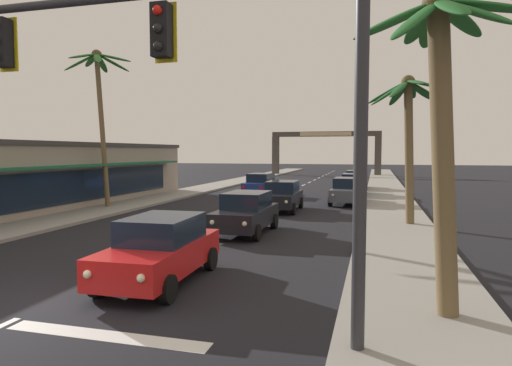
% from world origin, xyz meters
% --- Properties ---
extents(ground_plane, '(220.00, 220.00, 0.00)m').
position_xyz_m(ground_plane, '(0.00, 0.00, 0.00)').
color(ground_plane, black).
extents(sidewalk_right, '(3.20, 110.00, 0.14)m').
position_xyz_m(sidewalk_right, '(7.80, 20.00, 0.07)').
color(sidewalk_right, gray).
rests_on(sidewalk_right, ground).
extents(sidewalk_left, '(3.20, 110.00, 0.14)m').
position_xyz_m(sidewalk_left, '(-7.80, 20.00, 0.07)').
color(sidewalk_left, gray).
rests_on(sidewalk_left, ground).
extents(lane_markings, '(4.28, 89.57, 0.01)m').
position_xyz_m(lane_markings, '(0.44, 20.51, 0.00)').
color(lane_markings, silver).
rests_on(lane_markings, ground).
extents(traffic_signal_mast, '(10.37, 0.41, 6.70)m').
position_xyz_m(traffic_signal_mast, '(3.31, -0.25, 4.85)').
color(traffic_signal_mast, '#2D2D33').
rests_on(traffic_signal_mast, ground).
extents(sedan_lead_at_stop_bar, '(2.05, 4.49, 1.68)m').
position_xyz_m(sedan_lead_at_stop_bar, '(1.60, 2.71, 0.85)').
color(sedan_lead_at_stop_bar, red).
rests_on(sedan_lead_at_stop_bar, ground).
extents(sedan_third_in_queue, '(1.98, 4.47, 1.68)m').
position_xyz_m(sedan_third_in_queue, '(1.80, 9.80, 0.85)').
color(sedan_third_in_queue, black).
rests_on(sedan_third_in_queue, ground).
extents(sedan_fifth_in_queue, '(2.02, 4.48, 1.68)m').
position_xyz_m(sedan_fifth_in_queue, '(1.83, 16.90, 0.85)').
color(sedan_fifth_in_queue, black).
rests_on(sedan_fifth_in_queue, ground).
extents(sedan_oncoming_far, '(2.12, 4.51, 1.68)m').
position_xyz_m(sedan_oncoming_far, '(-1.52, 25.17, 0.85)').
color(sedan_oncoming_far, navy).
rests_on(sedan_oncoming_far, ground).
extents(sedan_parked_nearest_kerb, '(2.08, 4.50, 1.68)m').
position_xyz_m(sedan_parked_nearest_kerb, '(5.18, 21.02, 0.85)').
color(sedan_parked_nearest_kerb, '#4C515B').
rests_on(sedan_parked_nearest_kerb, ground).
extents(sedan_parked_mid_kerb, '(1.95, 4.45, 1.68)m').
position_xyz_m(sedan_parked_mid_kerb, '(5.31, 26.37, 0.85)').
color(sedan_parked_mid_kerb, navy).
rests_on(sedan_parked_mid_kerb, ground).
extents(sedan_parked_far_kerb, '(2.01, 4.47, 1.68)m').
position_xyz_m(sedan_parked_far_kerb, '(5.26, 31.99, 0.85)').
color(sedan_parked_far_kerb, '#4C515B').
rests_on(sedan_parked_far_kerb, ground).
extents(palm_left_second, '(3.71, 3.87, 9.20)m').
position_xyz_m(palm_left_second, '(-8.66, 15.26, 6.93)').
color(palm_left_second, brown).
rests_on(palm_left_second, ground).
extents(palm_right_nearest, '(3.27, 3.21, 6.43)m').
position_xyz_m(palm_right_nearest, '(8.03, 1.74, 4.51)').
color(palm_right_nearest, brown).
rests_on(palm_right_nearest, ground).
extents(palm_right_second, '(3.49, 3.87, 6.67)m').
position_xyz_m(palm_right_second, '(8.24, 13.24, 4.88)').
color(palm_right_second, brown).
rests_on(palm_right_second, ground).
extents(storefront_strip_left, '(7.95, 27.91, 3.89)m').
position_xyz_m(storefront_strip_left, '(-12.64, 13.04, 1.95)').
color(storefront_strip_left, gray).
rests_on(storefront_strip_left, ground).
extents(town_gateway_arch, '(15.28, 0.90, 6.16)m').
position_xyz_m(town_gateway_arch, '(0.00, 55.68, 4.06)').
color(town_gateway_arch, '#423D38').
rests_on(town_gateway_arch, ground).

